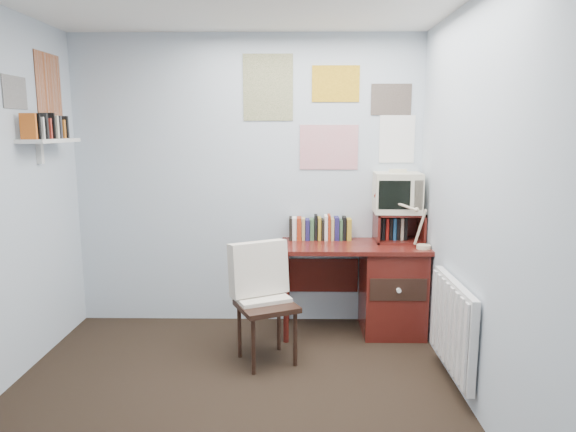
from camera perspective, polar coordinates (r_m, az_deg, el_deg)
name	(u,v)px	position (r m, az deg, el deg)	size (l,w,h in m)	color
ground	(223,430)	(3.21, -7.23, -22.49)	(3.50, 3.50, 0.00)	black
back_wall	(248,182)	(4.48, -4.47, 3.79)	(3.00, 0.02, 2.50)	silver
right_wall	(501,216)	(2.94, 22.54, 0.00)	(0.02, 3.50, 2.50)	silver
desk	(385,285)	(4.43, 10.74, -7.57)	(1.20, 0.55, 0.76)	#591914
desk_chair	(267,306)	(3.81, -2.40, -9.99)	(0.44, 0.42, 0.85)	black
desk_lamp	(425,223)	(4.21, 14.95, -0.80)	(0.29, 0.25, 0.41)	red
tv_riser	(399,227)	(4.45, 12.19, -1.20)	(0.40, 0.30, 0.25)	#591914
crt_tv	(397,191)	(4.42, 12.01, 2.78)	(0.39, 0.36, 0.37)	beige
book_row	(324,227)	(4.44, 4.01, -1.22)	(0.60, 0.14, 0.22)	#591914
radiator	(453,325)	(3.64, 17.86, -11.50)	(0.09, 0.80, 0.60)	white
wall_shelf	(50,141)	(4.20, -24.96, 7.60)	(0.20, 0.62, 0.24)	white
posters_back	(329,112)	(4.45, 4.62, 11.48)	(1.20, 0.01, 0.90)	white
posters_left	(33,88)	(4.25, -26.50, 12.64)	(0.01, 0.70, 0.60)	white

